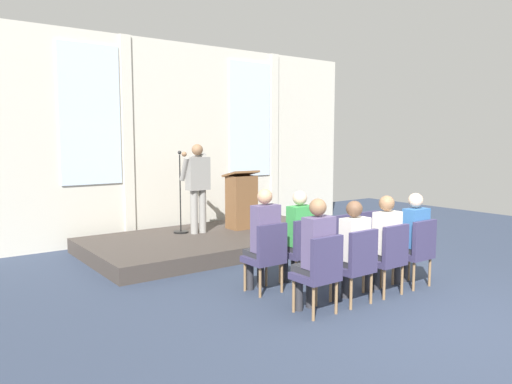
{
  "coord_description": "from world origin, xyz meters",
  "views": [
    {
      "loc": [
        -4.74,
        -2.84,
        2.03
      ],
      "look_at": [
        -0.07,
        3.51,
        1.17
      ],
      "focal_mm": 34.2,
      "sensor_mm": 36.0,
      "label": 1
    }
  ],
  "objects_px": {
    "chair_r0_c3": "(361,237)",
    "chair_r0_c0": "(267,254)",
    "lectern": "(241,201)",
    "audience_r0_c1": "(298,232)",
    "chair_r1_c2": "(388,255)",
    "chair_r1_c0": "(320,270)",
    "chair_r1_c3": "(417,249)",
    "chair_r1_c1": "(356,262)",
    "audience_r1_c1": "(351,246)",
    "chair_r0_c2": "(333,242)",
    "audience_r1_c0": "(315,250)",
    "speaker": "(197,182)",
    "mic_stand": "(181,215)",
    "audience_r0_c0": "(263,235)",
    "audience_r1_c2": "(384,239)",
    "chair_r0_c1": "(302,247)",
    "audience_r1_c3": "(412,234)"
  },
  "relations": [
    {
      "from": "lectern",
      "to": "audience_r1_c2",
      "type": "xyz_separation_m",
      "value": [
        -0.39,
        -3.84,
        -0.09
      ]
    },
    {
      "from": "chair_r1_c1",
      "to": "audience_r1_c1",
      "type": "distance_m",
      "value": 0.2
    },
    {
      "from": "audience_r1_c0",
      "to": "chair_r0_c2",
      "type": "bearing_deg",
      "value": 37.09
    },
    {
      "from": "chair_r1_c3",
      "to": "audience_r0_c1",
      "type": "bearing_deg",
      "value": 138.4
    },
    {
      "from": "chair_r0_c3",
      "to": "chair_r1_c3",
      "type": "distance_m",
      "value": 1.0
    },
    {
      "from": "chair_r1_c1",
      "to": "audience_r1_c3",
      "type": "xyz_separation_m",
      "value": [
        1.22,
        0.08,
        0.19
      ]
    },
    {
      "from": "chair_r0_c3",
      "to": "chair_r0_c0",
      "type": "bearing_deg",
      "value": 180.0
    },
    {
      "from": "mic_stand",
      "to": "audience_r1_c0",
      "type": "height_order",
      "value": "mic_stand"
    },
    {
      "from": "chair_r0_c0",
      "to": "audience_r1_c2",
      "type": "bearing_deg",
      "value": -37.0
    },
    {
      "from": "chair_r0_c3",
      "to": "chair_r1_c1",
      "type": "height_order",
      "value": "same"
    },
    {
      "from": "chair_r1_c0",
      "to": "chair_r1_c1",
      "type": "distance_m",
      "value": 0.61
    },
    {
      "from": "audience_r0_c1",
      "to": "audience_r1_c3",
      "type": "xyz_separation_m",
      "value": [
        1.22,
        -1.0,
        -0.01
      ]
    },
    {
      "from": "chair_r1_c0",
      "to": "chair_r1_c3",
      "type": "relative_size",
      "value": 1.0
    },
    {
      "from": "chair_r0_c2",
      "to": "mic_stand",
      "type": "bearing_deg",
      "value": 103.94
    },
    {
      "from": "chair_r0_c3",
      "to": "audience_r1_c0",
      "type": "distance_m",
      "value": 2.06
    },
    {
      "from": "lectern",
      "to": "audience_r1_c2",
      "type": "height_order",
      "value": "lectern"
    },
    {
      "from": "chair_r1_c2",
      "to": "lectern",
      "type": "bearing_deg",
      "value": 84.25
    },
    {
      "from": "chair_r0_c3",
      "to": "chair_r1_c0",
      "type": "distance_m",
      "value": 2.08
    },
    {
      "from": "speaker",
      "to": "chair_r1_c1",
      "type": "height_order",
      "value": "speaker"
    },
    {
      "from": "chair_r0_c1",
      "to": "chair_r1_c3",
      "type": "relative_size",
      "value": 1.0
    },
    {
      "from": "mic_stand",
      "to": "audience_r0_c0",
      "type": "xyz_separation_m",
      "value": [
        -0.42,
        -3.14,
        0.17
      ]
    },
    {
      "from": "chair_r0_c0",
      "to": "chair_r1_c3",
      "type": "height_order",
      "value": "same"
    },
    {
      "from": "lectern",
      "to": "chair_r0_c1",
      "type": "xyz_separation_m",
      "value": [
        -1.0,
        -2.92,
        -0.28
      ]
    },
    {
      "from": "chair_r0_c0",
      "to": "audience_r0_c0",
      "type": "height_order",
      "value": "audience_r0_c0"
    },
    {
      "from": "audience_r1_c0",
      "to": "audience_r1_c2",
      "type": "relative_size",
      "value": 1.04
    },
    {
      "from": "chair_r0_c1",
      "to": "chair_r0_c2",
      "type": "distance_m",
      "value": 0.61
    },
    {
      "from": "speaker",
      "to": "chair_r1_c2",
      "type": "distance_m",
      "value": 4.11
    },
    {
      "from": "lectern",
      "to": "chair_r0_c0",
      "type": "relative_size",
      "value": 1.23
    },
    {
      "from": "audience_r0_c0",
      "to": "audience_r1_c0",
      "type": "xyz_separation_m",
      "value": [
        0.0,
        -1.0,
        -0.01
      ]
    },
    {
      "from": "chair_r1_c0",
      "to": "audience_r1_c0",
      "type": "xyz_separation_m",
      "value": [
        0.0,
        0.08,
        0.22
      ]
    },
    {
      "from": "chair_r0_c0",
      "to": "chair_r0_c3",
      "type": "height_order",
      "value": "same"
    },
    {
      "from": "chair_r0_c3",
      "to": "audience_r1_c1",
      "type": "bearing_deg",
      "value": -143.03
    },
    {
      "from": "chair_r1_c1",
      "to": "chair_r0_c2",
      "type": "bearing_deg",
      "value": 58.66
    },
    {
      "from": "chair_r0_c0",
      "to": "audience_r1_c2",
      "type": "height_order",
      "value": "audience_r1_c2"
    },
    {
      "from": "chair_r0_c0",
      "to": "chair_r1_c3",
      "type": "xyz_separation_m",
      "value": [
        1.83,
        -1.0,
        0.0
      ]
    },
    {
      "from": "audience_r0_c0",
      "to": "audience_r1_c0",
      "type": "distance_m",
      "value": 1.0
    },
    {
      "from": "lectern",
      "to": "audience_r0_c1",
      "type": "relative_size",
      "value": 0.88
    },
    {
      "from": "audience_r1_c2",
      "to": "chair_r1_c3",
      "type": "distance_m",
      "value": 0.64
    },
    {
      "from": "audience_r0_c1",
      "to": "chair_r1_c2",
      "type": "xyz_separation_m",
      "value": [
        0.61,
        -1.08,
        -0.2
      ]
    },
    {
      "from": "chair_r0_c2",
      "to": "audience_r1_c2",
      "type": "relative_size",
      "value": 0.72
    },
    {
      "from": "chair_r0_c2",
      "to": "chair_r0_c3",
      "type": "bearing_deg",
      "value": 0.0
    },
    {
      "from": "chair_r1_c0",
      "to": "audience_r1_c2",
      "type": "bearing_deg",
      "value": 3.86
    },
    {
      "from": "audience_r0_c0",
      "to": "chair_r1_c1",
      "type": "distance_m",
      "value": 1.26
    },
    {
      "from": "chair_r1_c2",
      "to": "audience_r1_c2",
      "type": "xyz_separation_m",
      "value": [
        0.0,
        0.08,
        0.19
      ]
    },
    {
      "from": "audience_r0_c0",
      "to": "audience_r1_c0",
      "type": "height_order",
      "value": "audience_r0_c0"
    },
    {
      "from": "lectern",
      "to": "audience_r0_c1",
      "type": "distance_m",
      "value": 3.01
    },
    {
      "from": "chair_r1_c1",
      "to": "audience_r1_c2",
      "type": "xyz_separation_m",
      "value": [
        0.61,
        0.08,
        0.19
      ]
    },
    {
      "from": "chair_r0_c2",
      "to": "chair_r0_c3",
      "type": "distance_m",
      "value": 0.61
    },
    {
      "from": "audience_r1_c3",
      "to": "chair_r0_c3",
      "type": "bearing_deg",
      "value": 90.0
    },
    {
      "from": "lectern",
      "to": "chair_r0_c3",
      "type": "height_order",
      "value": "lectern"
    }
  ]
}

